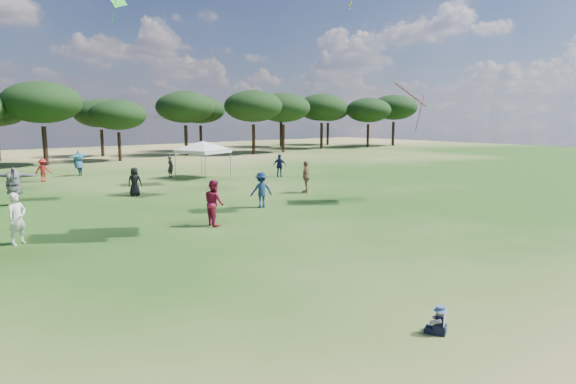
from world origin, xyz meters
name	(u,v)px	position (x,y,z in m)	size (l,w,h in m)	color
ground	(502,373)	(0.00, 0.00, 0.00)	(140.00, 140.00, 0.00)	#295018
tree_line	(23,106)	(2.39, 47.41, 5.42)	(108.78, 17.63, 7.77)	black
tent_right	(203,143)	(9.79, 27.19, 2.54)	(5.74, 5.74, 2.97)	gray
toddler	(439,321)	(0.50, 1.58, 0.26)	(0.45, 0.48, 0.59)	black
festival_crowd	(57,184)	(-1.05, 23.75, 0.89)	(30.74, 22.55, 1.91)	#855E48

